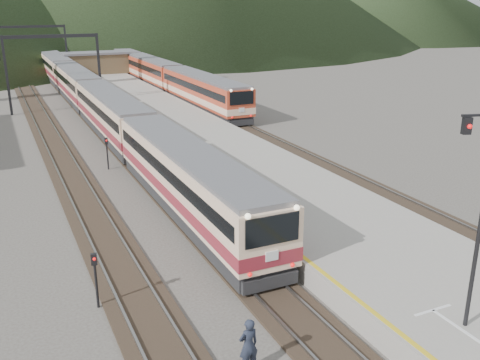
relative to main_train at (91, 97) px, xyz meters
name	(u,v)px	position (x,y,z in m)	size (l,w,h in m)	color
track_main	(116,139)	(0.00, -10.70, -1.89)	(2.60, 200.00, 0.23)	black
track_far	(55,145)	(-5.00, -10.70, -1.89)	(2.60, 200.00, 0.23)	black
track_second	(239,126)	(11.50, -10.70, -1.89)	(2.60, 200.00, 0.23)	black
platform	(186,132)	(5.60, -12.70, -1.45)	(8.00, 100.00, 1.00)	gray
gantry_near	(53,58)	(-2.85, 4.30, 3.63)	(9.55, 0.25, 8.00)	black
gantry_far	(32,42)	(-2.85, 29.30, 3.63)	(9.55, 0.25, 8.00)	black
station_shed	(96,62)	(5.60, 27.30, 0.62)	(9.40, 4.40, 3.10)	brown
main_train	(91,97)	(0.00, 0.00, 0.00)	(2.82, 77.46, 3.45)	beige
second_train	(152,71)	(11.50, 18.23, 0.04)	(2.88, 59.18, 3.52)	#B53E24
short_signal_b	(107,149)	(-2.37, -19.00, -0.49)	(0.24, 0.19, 2.27)	black
short_signal_c	(95,273)	(-6.45, -36.76, -0.49)	(0.25, 0.20, 2.27)	black
worker	(248,345)	(-2.82, -42.49, -1.03)	(0.67, 0.44, 1.85)	#1F2433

